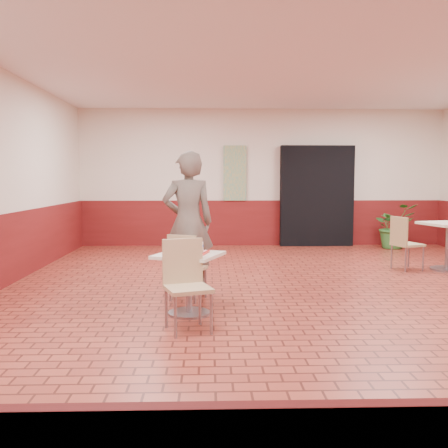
{
  "coord_description": "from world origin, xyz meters",
  "views": [
    {
      "loc": [
        -1.17,
        -6.02,
        1.49
      ],
      "look_at": [
        -0.99,
        -0.14,
        0.95
      ],
      "focal_mm": 40.0,
      "sensor_mm": 36.0,
      "label": 1
    }
  ],
  "objects_px": {
    "main_table": "(189,273)",
    "chair_second_left": "(404,240)",
    "potted_plant": "(394,226)",
    "chair_main_back": "(186,264)",
    "serving_tray": "(189,252)",
    "paper_cup": "(200,246)",
    "second_table": "(448,238)",
    "customer": "(188,222)",
    "ring_donut": "(179,249)",
    "long_john_donut": "(197,250)",
    "chair_main_front": "(186,280)"
  },
  "relations": [
    {
      "from": "main_table",
      "to": "long_john_donut",
      "type": "distance_m",
      "value": 0.29
    },
    {
      "from": "second_table",
      "to": "chair_second_left",
      "type": "relative_size",
      "value": 0.89
    },
    {
      "from": "main_table",
      "to": "serving_tray",
      "type": "bearing_deg",
      "value": 90.0
    },
    {
      "from": "serving_tray",
      "to": "long_john_donut",
      "type": "xyz_separation_m",
      "value": [
        0.1,
        -0.07,
        0.03
      ]
    },
    {
      "from": "customer",
      "to": "serving_tray",
      "type": "height_order",
      "value": "customer"
    },
    {
      "from": "potted_plant",
      "to": "chair_main_back",
      "type": "bearing_deg",
      "value": -133.53
    },
    {
      "from": "customer",
      "to": "serving_tray",
      "type": "xyz_separation_m",
      "value": [
        0.05,
        -1.12,
        -0.23
      ]
    },
    {
      "from": "chair_main_front",
      "to": "second_table",
      "type": "xyz_separation_m",
      "value": [
        4.11,
        3.07,
        0.03
      ]
    },
    {
      "from": "serving_tray",
      "to": "potted_plant",
      "type": "bearing_deg",
      "value": 50.56
    },
    {
      "from": "second_table",
      "to": "serving_tray",
      "type": "bearing_deg",
      "value": -148.32
    },
    {
      "from": "long_john_donut",
      "to": "serving_tray",
      "type": "bearing_deg",
      "value": 142.12
    },
    {
      "from": "customer",
      "to": "chair_main_back",
      "type": "bearing_deg",
      "value": 77.24
    },
    {
      "from": "ring_donut",
      "to": "chair_second_left",
      "type": "relative_size",
      "value": 0.13
    },
    {
      "from": "customer",
      "to": "long_john_donut",
      "type": "height_order",
      "value": "customer"
    },
    {
      "from": "ring_donut",
      "to": "chair_main_front",
      "type": "bearing_deg",
      "value": -79.54
    },
    {
      "from": "chair_main_back",
      "to": "serving_tray",
      "type": "xyz_separation_m",
      "value": [
        0.06,
        -0.61,
        0.23
      ]
    },
    {
      "from": "serving_tray",
      "to": "paper_cup",
      "type": "relative_size",
      "value": 4.37
    },
    {
      "from": "customer",
      "to": "paper_cup",
      "type": "relative_size",
      "value": 20.29
    },
    {
      "from": "main_table",
      "to": "chair_second_left",
      "type": "xyz_separation_m",
      "value": [
        3.39,
        2.56,
        0.03
      ]
    },
    {
      "from": "main_table",
      "to": "ring_donut",
      "type": "xyz_separation_m",
      "value": [
        -0.11,
        0.02,
        0.26
      ]
    },
    {
      "from": "serving_tray",
      "to": "second_table",
      "type": "height_order",
      "value": "second_table"
    },
    {
      "from": "customer",
      "to": "serving_tray",
      "type": "relative_size",
      "value": 4.64
    },
    {
      "from": "ring_donut",
      "to": "potted_plant",
      "type": "xyz_separation_m",
      "value": [
        4.26,
        5.02,
        -0.24
      ]
    },
    {
      "from": "chair_main_back",
      "to": "customer",
      "type": "relative_size",
      "value": 0.45
    },
    {
      "from": "customer",
      "to": "potted_plant",
      "type": "distance_m",
      "value": 5.76
    },
    {
      "from": "ring_donut",
      "to": "paper_cup",
      "type": "height_order",
      "value": "paper_cup"
    },
    {
      "from": "chair_main_front",
      "to": "chair_main_back",
      "type": "relative_size",
      "value": 1.09
    },
    {
      "from": "paper_cup",
      "to": "chair_second_left",
      "type": "height_order",
      "value": "chair_second_left"
    },
    {
      "from": "customer",
      "to": "chair_second_left",
      "type": "xyz_separation_m",
      "value": [
        3.44,
        1.44,
        -0.43
      ]
    },
    {
      "from": "second_table",
      "to": "ring_donut",
      "type": "bearing_deg",
      "value": -149.2
    },
    {
      "from": "chair_main_back",
      "to": "ring_donut",
      "type": "relative_size",
      "value": 7.32
    },
    {
      "from": "chair_main_front",
      "to": "long_john_donut",
      "type": "relative_size",
      "value": 5.81
    },
    {
      "from": "ring_donut",
      "to": "customer",
      "type": "bearing_deg",
      "value": 86.93
    },
    {
      "from": "chair_main_front",
      "to": "customer",
      "type": "relative_size",
      "value": 0.49
    },
    {
      "from": "main_table",
      "to": "ring_donut",
      "type": "relative_size",
      "value": 6.03
    },
    {
      "from": "main_table",
      "to": "chair_main_back",
      "type": "distance_m",
      "value": 0.61
    },
    {
      "from": "main_table",
      "to": "chair_main_back",
      "type": "height_order",
      "value": "chair_main_back"
    },
    {
      "from": "chair_main_back",
      "to": "potted_plant",
      "type": "relative_size",
      "value": 0.86
    },
    {
      "from": "chair_second_left",
      "to": "long_john_donut",
      "type": "bearing_deg",
      "value": 110.75
    },
    {
      "from": "main_table",
      "to": "second_table",
      "type": "xyz_separation_m",
      "value": [
        4.1,
        2.53,
        0.07
      ]
    },
    {
      "from": "second_table",
      "to": "main_table",
      "type": "bearing_deg",
      "value": -148.32
    },
    {
      "from": "customer",
      "to": "second_table",
      "type": "bearing_deg",
      "value": -172.61
    },
    {
      "from": "paper_cup",
      "to": "main_table",
      "type": "bearing_deg",
      "value": -144.76
    },
    {
      "from": "main_table",
      "to": "customer",
      "type": "distance_m",
      "value": 1.21
    },
    {
      "from": "chair_main_back",
      "to": "second_table",
      "type": "bearing_deg",
      "value": -131.71
    },
    {
      "from": "ring_donut",
      "to": "chair_second_left",
      "type": "height_order",
      "value": "chair_second_left"
    },
    {
      "from": "serving_tray",
      "to": "second_table",
      "type": "xyz_separation_m",
      "value": [
        4.1,
        2.53,
        -0.16
      ]
    },
    {
      "from": "chair_main_front",
      "to": "chair_second_left",
      "type": "distance_m",
      "value": 4.6
    },
    {
      "from": "serving_tray",
      "to": "paper_cup",
      "type": "height_order",
      "value": "paper_cup"
    },
    {
      "from": "chair_main_back",
      "to": "paper_cup",
      "type": "distance_m",
      "value": 0.62
    }
  ]
}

